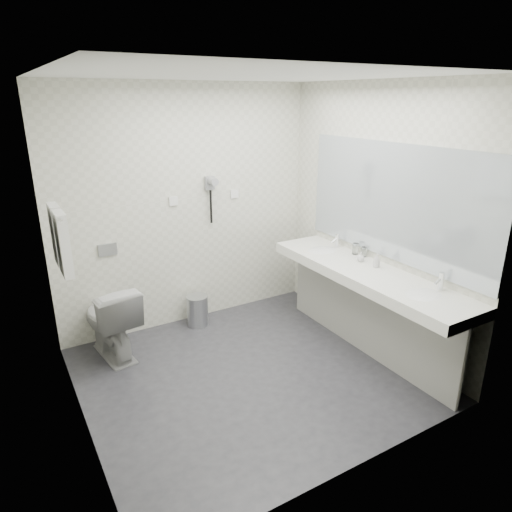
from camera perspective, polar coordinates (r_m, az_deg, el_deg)
floor at (r=4.23m, az=-0.74°, el=-14.51°), size 2.80×2.80×0.00m
ceiling at (r=3.51m, az=-0.93°, el=21.73°), size 2.80×2.80×0.00m
wall_back at (r=4.81m, az=-8.59°, el=5.87°), size 2.80×0.00×2.80m
wall_front at (r=2.70m, az=13.08°, el=-5.32°), size 2.80×0.00×2.80m
wall_left at (r=3.26m, az=-22.72°, el=-2.04°), size 0.00×2.60×2.60m
wall_right at (r=4.51m, az=14.84°, el=4.54°), size 0.00×2.60×2.60m
vanity_counter at (r=4.33m, az=13.61°, el=-2.27°), size 0.55×2.20×0.10m
vanity_panel at (r=4.51m, az=13.42°, el=-7.23°), size 0.03×2.15×0.75m
vanity_post_near at (r=3.96m, az=24.33°, el=-12.53°), size 0.06×0.06×0.75m
vanity_post_far at (r=5.25m, az=5.86°, el=-2.90°), size 0.06×0.06×0.75m
mirror at (r=4.32m, az=16.80°, el=6.45°), size 0.02×2.20×1.05m
basin_near at (r=3.92m, az=20.21°, el=-4.74°), size 0.40×0.31×0.05m
basin_far at (r=4.77m, az=8.28°, el=0.57°), size 0.40×0.31×0.05m
faucet_near at (r=4.03m, az=22.13°, el=-2.93°), size 0.04×0.04×0.15m
faucet_far at (r=4.86m, az=10.13°, el=1.95°), size 0.04×0.04×0.15m
soap_bottle_a at (r=4.38m, az=14.85°, el=-0.72°), size 0.05×0.05×0.10m
soap_bottle_b at (r=4.49m, az=12.97°, el=-0.11°), size 0.10×0.10×0.09m
soap_bottle_c at (r=4.36m, az=14.83°, el=-0.56°), size 0.06×0.06×0.13m
glass_left at (r=4.63m, az=13.34°, el=0.51°), size 0.06×0.06×0.10m
glass_right at (r=4.69m, az=12.32°, el=0.90°), size 0.07×0.07×0.11m
toilet at (r=4.53m, az=-17.77°, el=-7.68°), size 0.50×0.77×0.73m
flush_plate at (r=4.64m, az=-18.06°, el=0.75°), size 0.18×0.02×0.12m
pedal_bin at (r=5.00m, az=-7.32°, el=-6.84°), size 0.29×0.29×0.32m
bin_lid at (r=4.93m, az=-7.40°, el=-5.09°), size 0.23×0.23×0.02m
towel_rail at (r=3.71m, az=-23.89°, el=5.15°), size 0.02×0.62×0.02m
towel_near at (r=3.63m, az=-22.97°, el=1.37°), size 0.07×0.24×0.48m
towel_far at (r=3.90m, az=-23.59°, el=2.45°), size 0.07×0.24×0.48m
dryer_cradle at (r=4.83m, az=-5.82°, el=9.07°), size 0.10×0.04×0.14m
dryer_barrel at (r=4.76m, az=-5.47°, el=9.30°), size 0.08×0.14×0.08m
dryer_cord at (r=4.87m, az=-5.65°, el=6.15°), size 0.02×0.02×0.35m
switch_plate_a at (r=4.72m, az=-10.28°, el=6.77°), size 0.09×0.02×0.09m
switch_plate_b at (r=5.00m, az=-2.72°, el=7.76°), size 0.09×0.02×0.09m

